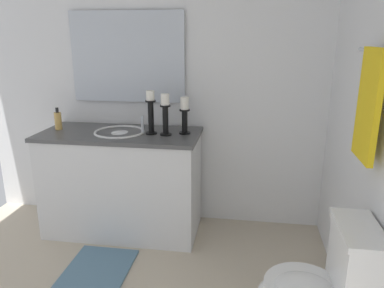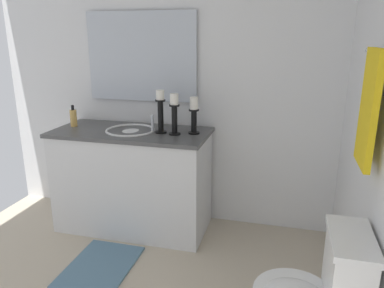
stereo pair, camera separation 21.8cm
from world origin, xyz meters
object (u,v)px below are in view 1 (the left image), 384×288
object	(u,v)px
candle_holder_tall	(185,114)
candle_holder_mid	(151,111)
soap_bottle	(58,120)
mirror	(127,57)
vanity_cabinet	(122,182)
sink_basin	(120,137)
candle_holder_short	(165,113)
towel_near_vanity	(369,105)
bath_mat	(96,272)
towel_bar	(380,52)

from	to	relation	value
candle_holder_tall	candle_holder_mid	distance (m)	0.26
soap_bottle	mirror	bearing A→B (deg)	116.52
vanity_cabinet	sink_basin	xyz separation A→B (m)	(-0.00, 0.00, 0.39)
sink_basin	mirror	bearing A→B (deg)	-179.80
vanity_cabinet	candle_holder_mid	bearing A→B (deg)	89.33
candle_holder_short	vanity_cabinet	bearing A→B (deg)	-93.37
towel_near_vanity	candle_holder_short	bearing A→B (deg)	-123.70
vanity_cabinet	mirror	bearing A→B (deg)	179.99
soap_bottle	bath_mat	xyz separation A→B (m)	(0.64, 0.52, -0.92)
soap_bottle	candle_holder_short	bearing A→B (deg)	87.34
mirror	towel_near_vanity	bearing A→B (deg)	55.06
mirror	candle_holder_tall	xyz separation A→B (m)	(0.24, 0.52, -0.41)
mirror	soap_bottle	distance (m)	0.76
mirror	candle_holder_mid	world-z (taller)	mirror
candle_holder_mid	bath_mat	bearing A→B (deg)	-22.71
mirror	candle_holder_tall	size ratio (longest dim) A/B	3.33
candle_holder_tall	towel_near_vanity	size ratio (longest dim) A/B	0.52
towel_bar	vanity_cabinet	bearing A→B (deg)	-117.23
candle_holder_tall	candle_holder_short	world-z (taller)	candle_holder_short
candle_holder_short	sink_basin	bearing A→B (deg)	-93.38
vanity_cabinet	bath_mat	size ratio (longest dim) A/B	2.12
vanity_cabinet	candle_holder_tall	world-z (taller)	candle_holder_tall
towel_bar	towel_near_vanity	distance (m)	0.25
candle_holder_short	towel_near_vanity	world-z (taller)	towel_near_vanity
soap_bottle	bath_mat	bearing A→B (deg)	39.01
vanity_cabinet	sink_basin	world-z (taller)	sink_basin
soap_bottle	towel_bar	distance (m)	2.35
vanity_cabinet	candle_holder_short	bearing A→B (deg)	86.63
candle_holder_short	soap_bottle	xyz separation A→B (m)	(-0.04, -0.90, -0.09)
sink_basin	towel_near_vanity	xyz separation A→B (m)	(0.82, 1.57, 0.45)
candle_holder_tall	soap_bottle	xyz separation A→B (m)	(0.02, -1.04, -0.08)
mirror	soap_bottle	xyz separation A→B (m)	(0.26, -0.52, -0.49)
soap_bottle	bath_mat	size ratio (longest dim) A/B	0.30
mirror	towel_near_vanity	size ratio (longest dim) A/B	1.74
mirror	candle_holder_short	bearing A→B (deg)	51.41
mirror	towel_bar	world-z (taller)	mirror
candle_holder_short	bath_mat	xyz separation A→B (m)	(0.60, -0.38, -1.01)
vanity_cabinet	soap_bottle	size ratio (longest dim) A/B	7.06
candle_holder_mid	sink_basin	bearing A→B (deg)	-90.67
mirror	soap_bottle	size ratio (longest dim) A/B	5.30
sink_basin	candle_holder_mid	xyz separation A→B (m)	(0.00, 0.26, 0.22)
candle_holder_mid	towel_bar	xyz separation A→B (m)	(0.82, 1.33, 0.48)
sink_basin	soap_bottle	distance (m)	0.54
candle_holder_tall	candle_holder_short	distance (m)	0.15
sink_basin	towel_near_vanity	bearing A→B (deg)	62.48
mirror	vanity_cabinet	bearing A→B (deg)	-0.01
candle_holder_mid	bath_mat	size ratio (longest dim) A/B	0.56
sink_basin	bath_mat	xyz separation A→B (m)	(0.62, -0.00, -0.80)
candle_holder_short	candle_holder_mid	distance (m)	0.12
candle_holder_short	soap_bottle	bearing A→B (deg)	-92.66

